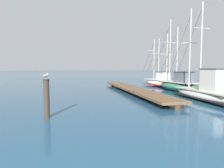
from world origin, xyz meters
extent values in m
cube|color=brown|center=(5.51, 16.13, 0.37)|extent=(1.99, 16.92, 0.16)
cylinder|color=#3D3023|center=(5.61, 7.68, 0.15)|extent=(0.36, 0.36, 0.29)
cylinder|color=#3D3023|center=(5.54, 13.31, 0.15)|extent=(0.36, 0.36, 0.29)
cylinder|color=#3D3023|center=(5.48, 18.95, 0.15)|extent=(0.36, 0.36, 0.29)
cylinder|color=#3D3023|center=(5.41, 24.58, 0.15)|extent=(0.36, 0.36, 0.29)
cube|color=#333338|center=(4.75, 12.74, 0.49)|extent=(0.12, 0.20, 0.08)
cube|color=#333338|center=(6.35, 12.76, 0.49)|extent=(0.12, 0.20, 0.08)
ellipsoid|color=#337556|center=(10.43, 16.00, 0.47)|extent=(2.78, 5.60, 0.94)
cube|color=#B2AD9E|center=(10.43, 16.00, 0.90)|extent=(2.46, 5.03, 0.08)
cube|color=#565B66|center=(10.54, 15.20, 1.42)|extent=(1.33, 1.73, 0.96)
cube|color=#3D3D42|center=(10.54, 15.20, 1.93)|extent=(1.43, 1.87, 0.06)
cylinder|color=#B2ADA3|center=(10.40, 16.27, 3.67)|extent=(0.11, 0.11, 5.45)
cylinder|color=#B2ADA3|center=(10.40, 16.27, 4.78)|extent=(1.87, 0.31, 0.06)
cylinder|color=#333338|center=(10.20, 17.73, 3.94)|extent=(0.40, 2.81, 4.03)
cylinder|color=#B2ADA3|center=(10.24, 17.46, 4.18)|extent=(0.11, 0.11, 6.46)
cylinder|color=#B2ADA3|center=(10.24, 17.46, 5.01)|extent=(1.87, 0.31, 0.06)
cylinder|color=#333338|center=(10.00, 19.19, 4.50)|extent=(0.47, 3.33, 4.78)
ellipsoid|color=silver|center=(10.87, 21.30, 0.43)|extent=(3.01, 5.09, 0.86)
cube|color=#B2AD9E|center=(10.87, 21.30, 0.82)|extent=(2.67, 4.57, 0.08)
cube|color=#B21E19|center=(10.87, 21.30, 0.24)|extent=(3.02, 5.00, 0.08)
cube|color=silver|center=(11.00, 20.59, 1.33)|extent=(1.39, 1.56, 0.94)
cube|color=#3D3D42|center=(11.00, 20.59, 1.83)|extent=(1.50, 1.69, 0.06)
cylinder|color=#B2ADA3|center=(10.82, 21.53, 3.45)|extent=(0.11, 0.11, 5.18)
cylinder|color=#B2ADA3|center=(10.82, 21.53, 4.12)|extent=(1.95, 0.41, 0.06)
cylinder|color=#333338|center=(10.57, 22.91, 3.71)|extent=(0.51, 2.65, 3.83)
cylinder|color=#B2ADA3|center=(10.63, 22.59, 3.49)|extent=(0.11, 0.11, 5.25)
cylinder|color=#B2ADA3|center=(10.63, 22.59, 4.61)|extent=(1.95, 0.41, 0.06)
cylinder|color=#333338|center=(10.37, 23.98, 3.75)|extent=(0.52, 2.69, 3.89)
cylinder|color=#B2ADA3|center=(11.12, 19.89, 3.62)|extent=(0.11, 0.11, 5.51)
cylinder|color=#B2ADA3|center=(11.12, 19.89, 3.93)|extent=(1.95, 0.41, 0.06)
cylinder|color=#333338|center=(10.86, 21.35, 3.89)|extent=(0.54, 2.82, 4.07)
ellipsoid|color=silver|center=(9.15, 10.47, 0.36)|extent=(1.48, 6.25, 0.72)
cube|color=#B2AD9E|center=(9.15, 10.47, 0.68)|extent=(1.31, 5.63, 0.08)
cube|color=black|center=(9.15, 10.47, 0.20)|extent=(1.50, 6.13, 0.08)
cube|color=silver|center=(9.14, 9.53, 1.47)|extent=(0.75, 1.62, 1.49)
cube|color=#3D3D42|center=(9.14, 9.53, 2.25)|extent=(0.81, 1.75, 0.06)
cylinder|color=#B2ADA3|center=(9.16, 10.78, 3.87)|extent=(0.11, 0.11, 6.28)
cylinder|color=#B2ADA3|center=(9.16, 10.78, 5.15)|extent=(1.27, 0.08, 0.06)
cylinder|color=#333338|center=(9.18, 12.48, 4.18)|extent=(0.06, 3.26, 4.64)
cylinder|color=#B2ADA3|center=(9.17, 12.18, 3.83)|extent=(0.11, 0.11, 6.20)
cylinder|color=#B2ADA3|center=(9.17, 12.18, 4.29)|extent=(1.27, 0.08, 0.06)
cylinder|color=#333338|center=(9.19, 13.86, 4.14)|extent=(0.06, 3.22, 4.59)
cylinder|color=#3D3023|center=(-1.16, 7.39, 0.90)|extent=(0.26, 0.26, 1.80)
cylinder|color=#28282D|center=(-1.16, 7.39, 1.77)|extent=(0.30, 0.30, 0.06)
cylinder|color=gold|center=(-1.18, 7.40, 1.83)|extent=(0.01, 0.01, 0.07)
cylinder|color=gold|center=(-1.14, 7.38, 1.83)|extent=(0.01, 0.01, 0.07)
ellipsoid|color=white|center=(-1.16, 7.39, 1.94)|extent=(0.25, 0.30, 0.13)
ellipsoid|color=silver|center=(-1.22, 7.40, 1.95)|extent=(0.16, 0.22, 0.09)
ellipsoid|color=#383838|center=(-1.28, 7.31, 1.94)|extent=(0.06, 0.07, 0.04)
ellipsoid|color=silver|center=(-1.13, 7.34, 1.95)|extent=(0.16, 0.22, 0.09)
ellipsoid|color=#383838|center=(-1.19, 7.26, 1.94)|extent=(0.06, 0.07, 0.04)
cone|color=white|center=(-1.24, 7.27, 1.94)|extent=(0.10, 0.11, 0.07)
sphere|color=white|center=(-1.10, 7.49, 2.02)|extent=(0.08, 0.08, 0.08)
cone|color=gold|center=(-1.07, 7.53, 2.02)|extent=(0.04, 0.05, 0.02)
camera|label=1|loc=(0.08, -1.87, 2.29)|focal=31.13mm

